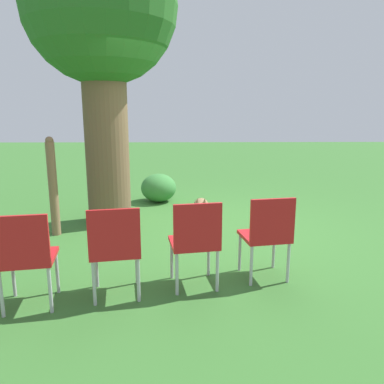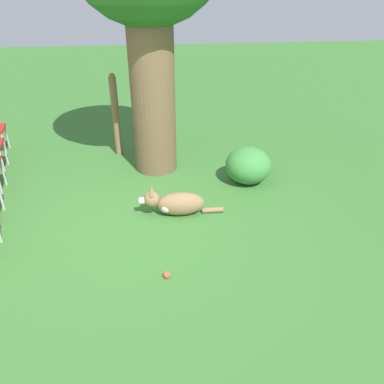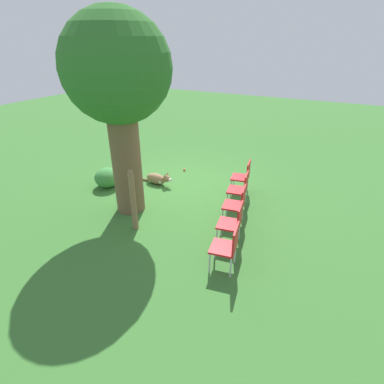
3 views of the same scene
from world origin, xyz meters
name	(u,v)px [view 2 (image 2 of 3)]	position (x,y,z in m)	size (l,w,h in m)	color
ground_plane	(127,222)	(0.00, 0.00, 0.00)	(30.00, 30.00, 0.00)	#38702D
dog	(176,203)	(0.60, 0.10, 0.16)	(1.04, 0.29, 0.39)	olive
fence_post	(116,115)	(-0.17, 2.12, 0.67)	(0.12, 0.12, 1.33)	#846647
tennis_ball	(167,275)	(0.41, -1.04, 0.03)	(0.07, 0.07, 0.07)	#E54C33
low_shrub	(248,165)	(1.71, 0.85, 0.26)	(0.65, 0.65, 0.52)	#3D843D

